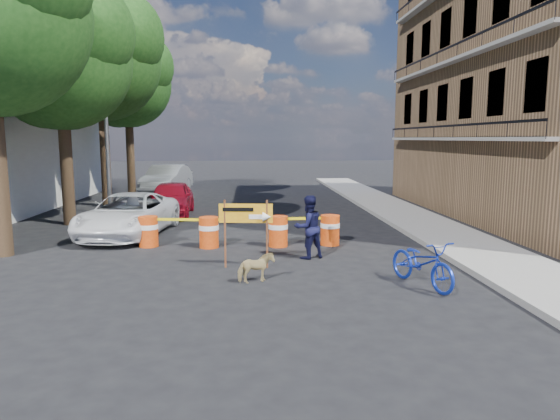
{
  "coord_description": "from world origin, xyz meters",
  "views": [
    {
      "loc": [
        -0.16,
        -11.71,
        3.17
      ],
      "look_at": [
        0.66,
        1.24,
        1.3
      ],
      "focal_mm": 32.0,
      "sensor_mm": 36.0,
      "label": 1
    }
  ],
  "objects": [
    {
      "name": "tree_mid_a",
      "position": [
        -6.74,
        7.0,
        6.01
      ],
      "size": [
        5.25,
        5.0,
        8.68
      ],
      "color": "#332316",
      "rests_on": "ground"
    },
    {
      "name": "suv_white",
      "position": [
        -4.11,
        4.73,
        0.69
      ],
      "size": [
        2.89,
        5.2,
        1.37
      ],
      "primitive_type": "imported",
      "rotation": [
        0.0,
        0.0,
        -0.13
      ],
      "color": "white",
      "rests_on": "ground"
    },
    {
      "name": "barrel_mid_left",
      "position": [
        -1.33,
        2.69,
        0.47
      ],
      "size": [
        0.58,
        0.58,
        0.9
      ],
      "color": "red",
      "rests_on": "ground"
    },
    {
      "name": "pedestrian",
      "position": [
        1.41,
        1.2,
        0.84
      ],
      "size": [
        1.01,
        0.92,
        1.68
      ],
      "primitive_type": "imported",
      "rotation": [
        0.0,
        0.0,
        3.56
      ],
      "color": "black",
      "rests_on": "ground"
    },
    {
      "name": "barrel_mid_right",
      "position": [
        0.7,
        2.72,
        0.47
      ],
      "size": [
        0.58,
        0.58,
        0.9
      ],
      "color": "red",
      "rests_on": "ground"
    },
    {
      "name": "sedan_red",
      "position": [
        -3.38,
        9.02,
        0.71
      ],
      "size": [
        1.78,
        4.21,
        1.42
      ],
      "primitive_type": "imported",
      "rotation": [
        0.0,
        0.0,
        0.03
      ],
      "color": "#A50D22",
      "rests_on": "ground"
    },
    {
      "name": "sidewalk_east",
      "position": [
        6.2,
        6.0,
        0.07
      ],
      "size": [
        2.4,
        40.0,
        0.15
      ],
      "primitive_type": "cube",
      "color": "gray",
      "rests_on": "ground"
    },
    {
      "name": "sedan_silver",
      "position": [
        -4.8,
        16.99,
        0.84
      ],
      "size": [
        2.44,
        5.3,
        1.68
      ],
      "primitive_type": "imported",
      "rotation": [
        0.0,
        0.0,
        -0.13
      ],
      "color": "#A4A8AB",
      "rests_on": "ground"
    },
    {
      "name": "barrel_far_right",
      "position": [
        2.26,
        2.82,
        0.47
      ],
      "size": [
        0.58,
        0.58,
        0.9
      ],
      "color": "red",
      "rests_on": "ground"
    },
    {
      "name": "dog",
      "position": [
        -0.02,
        -0.99,
        0.33
      ],
      "size": [
        0.87,
        0.62,
        0.67
      ],
      "primitive_type": "imported",
      "rotation": [
        0.0,
        0.0,
        1.94
      ],
      "color": "tan",
      "rests_on": "ground"
    },
    {
      "name": "apartment_building",
      "position": [
        12.0,
        8.0,
        6.0
      ],
      "size": [
        8.0,
        16.0,
        12.0
      ],
      "primitive_type": "cube",
      "color": "#946E4B",
      "rests_on": "ground"
    },
    {
      "name": "tree_far",
      "position": [
        -6.74,
        17.0,
        6.22
      ],
      "size": [
        5.04,
        4.8,
        8.84
      ],
      "color": "#332316",
      "rests_on": "ground"
    },
    {
      "name": "streetlamp",
      "position": [
        -5.93,
        9.5,
        4.38
      ],
      "size": [
        1.25,
        0.18,
        8.0
      ],
      "color": "gray",
      "rests_on": "ground"
    },
    {
      "name": "tree_mid_b",
      "position": [
        -6.73,
        12.0,
        6.71
      ],
      "size": [
        5.67,
        5.4,
        9.62
      ],
      "color": "#332316",
      "rests_on": "ground"
    },
    {
      "name": "ground",
      "position": [
        0.0,
        0.0,
        0.0
      ],
      "size": [
        120.0,
        120.0,
        0.0
      ],
      "primitive_type": "plane",
      "color": "black",
      "rests_on": "ground"
    },
    {
      "name": "detour_sign",
      "position": [
        -0.08,
        0.29,
        1.23
      ],
      "size": [
        1.31,
        0.28,
        1.69
      ],
      "rotation": [
        0.0,
        0.0,
        -0.1
      ],
      "color": "#592D19",
      "rests_on": "ground"
    },
    {
      "name": "bicycle",
      "position": [
        3.55,
        -1.49,
        0.99
      ],
      "size": [
        1.01,
        1.22,
        1.99
      ],
      "primitive_type": "imported",
      "rotation": [
        0.0,
        0.0,
        0.35
      ],
      "color": "#162FB4",
      "rests_on": "ground"
    },
    {
      "name": "barrel_far_left",
      "position": [
        -3.12,
        2.93,
        0.47
      ],
      "size": [
        0.58,
        0.58,
        0.9
      ],
      "color": "red",
      "rests_on": "ground"
    }
  ]
}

